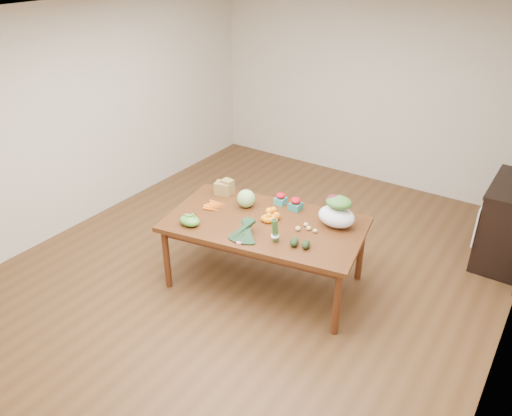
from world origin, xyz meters
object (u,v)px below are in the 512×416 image
Objects in this scene: dining_table at (265,253)px; cabinet at (508,223)px; asparagus_bundle at (275,230)px; salad_bag at (337,213)px; paper_bag at (223,187)px; kale_bunch at (243,232)px; cabbage at (246,198)px; mandarin_cluster at (269,217)px.

dining_table is 2.79m from cabinet.
asparagus_bundle is 0.67× the size of salad_bag.
dining_table is 8.11× the size of paper_bag.
paper_bag is 1.14m from asparagus_bundle.
asparagus_bundle is at bearing -128.67° from cabinet.
kale_bunch is 0.31m from asparagus_bundle.
mandarin_cluster is (0.37, -0.13, -0.05)m from cabbage.
mandarin_cluster is 0.48× the size of salad_bag.
mandarin_cluster is (-2.00, -1.88, 0.33)m from cabinet.
cabinet is 2.76m from mandarin_cluster.
asparagus_bundle is (-1.74, -2.18, 0.40)m from cabinet.
kale_bunch reaches higher than mandarin_cluster.
paper_bag is (-2.75, -1.65, 0.37)m from cabinet.
paper_bag is at bearing 127.75° from kale_bunch.
asparagus_bundle reaches higher than paper_bag.
paper_bag is 0.61× the size of kale_bunch.
kale_bunch is at bearing -166.37° from asparagus_bundle.
paper_bag is at bearing 141.95° from asparagus_bundle.
cabbage is 0.52× the size of salad_bag.
dining_table is at bearing 79.66° from kale_bunch.
paper_bag is at bearing 162.52° from mandarin_cluster.
cabbage is 0.49× the size of kale_bunch.
asparagus_bundle is (0.26, -0.29, 0.08)m from mandarin_cluster.
mandarin_cluster is (0.75, -0.24, -0.04)m from paper_bag.
cabinet is 5.24× the size of cabbage.
dining_table is 5.29× the size of salad_bag.
asparagus_bundle is at bearing 13.63° from kale_bunch.
cabinet is 3.08m from kale_bunch.
asparagus_bundle reaches higher than mandarin_cluster.
kale_bunch is (0.35, -0.55, -0.02)m from cabbage.
cabinet is 3.22m from paper_bag.
dining_table is at bearing -126.62° from mandarin_cluster.
cabinet reaches higher than paper_bag.
asparagus_bundle is (0.63, -0.42, 0.03)m from cabbage.
kale_bunch is (-2.02, -2.30, 0.36)m from cabinet.
kale_bunch is 1.07× the size of salad_bag.
cabbage reaches higher than paper_bag.
salad_bag is at bearing 49.46° from asparagus_bundle.
dining_table is at bearing -25.33° from cabbage.
salad_bag reaches higher than cabbage.
paper_bag is at bearing -149.06° from cabinet.
kale_bunch is (0.00, -0.38, 0.45)m from dining_table.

